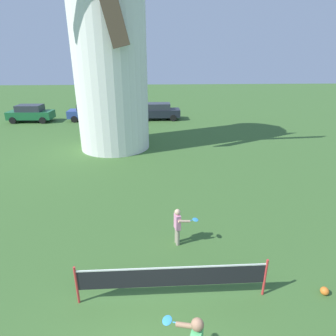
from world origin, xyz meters
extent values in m
cylinder|color=white|center=(-2.45, 15.26, 5.66)|extent=(4.47, 4.47, 11.33)
cylinder|color=red|center=(-1.89, 2.16, 0.55)|extent=(0.06, 0.06, 1.10)
cylinder|color=red|center=(2.81, 2.16, 0.55)|extent=(0.06, 0.06, 1.10)
cube|color=black|center=(0.46, 2.16, 0.68)|extent=(4.66, 0.01, 0.55)
cube|color=white|center=(0.46, 2.16, 0.97)|extent=(4.66, 0.02, 0.04)
sphere|color=#89664C|center=(0.76, 0.20, 1.41)|extent=(0.23, 0.23, 0.23)
cylinder|color=#89664C|center=(0.63, 0.45, 1.09)|extent=(0.47, 0.25, 0.18)
cylinder|color=#338CCC|center=(0.46, 0.52, 1.09)|extent=(0.22, 0.10, 0.04)
ellipsoid|color=#338CCC|center=(0.25, 0.59, 1.09)|extent=(0.25, 0.29, 0.03)
cylinder|color=#9E937F|center=(0.76, 4.49, 0.29)|extent=(0.12, 0.12, 0.58)
cylinder|color=#9E937F|center=(0.79, 4.35, 0.29)|extent=(0.12, 0.12, 0.58)
cube|color=pink|center=(0.78, 4.42, 0.84)|extent=(0.21, 0.31, 0.52)
sphere|color=#DBB28E|center=(0.78, 4.42, 1.19)|extent=(0.19, 0.19, 0.19)
cylinder|color=#DBB28E|center=(0.74, 4.60, 0.82)|extent=(0.08, 0.08, 0.39)
cylinder|color=#DBB28E|center=(0.98, 4.30, 0.92)|extent=(0.40, 0.17, 0.15)
cylinder|color=#338CCC|center=(1.13, 4.33, 0.92)|extent=(0.22, 0.07, 0.04)
ellipsoid|color=#338CCC|center=(1.35, 4.38, 0.92)|extent=(0.23, 0.27, 0.03)
sphere|color=orange|center=(4.41, 2.07, 0.11)|extent=(0.21, 0.21, 0.21)
cube|color=#1E6638|center=(-11.22, 23.69, 0.65)|extent=(4.01, 1.84, 0.70)
cube|color=#2D333D|center=(-11.22, 23.69, 1.28)|extent=(2.26, 1.57, 0.56)
cylinder|color=black|center=(-9.85, 24.49, 0.30)|extent=(0.61, 0.20, 0.60)
cylinder|color=black|center=(-9.90, 22.79, 0.30)|extent=(0.61, 0.20, 0.60)
cylinder|color=black|center=(-12.53, 24.58, 0.30)|extent=(0.61, 0.20, 0.60)
cylinder|color=black|center=(-12.59, 22.88, 0.30)|extent=(0.61, 0.20, 0.60)
cube|color=#334C99|center=(-5.73, 24.01, 0.65)|extent=(4.26, 1.76, 0.70)
cube|color=#2D333D|center=(-5.73, 24.01, 1.28)|extent=(2.40, 1.53, 0.56)
cylinder|color=black|center=(-4.30, 24.88, 0.30)|extent=(0.60, 0.19, 0.60)
cylinder|color=black|center=(-4.27, 23.18, 0.30)|extent=(0.60, 0.19, 0.60)
cylinder|color=black|center=(-7.18, 24.84, 0.30)|extent=(0.60, 0.19, 0.60)
cylinder|color=black|center=(-7.15, 23.14, 0.30)|extent=(0.60, 0.19, 0.60)
cube|color=#1E232D|center=(0.56, 24.01, 0.65)|extent=(4.26, 1.71, 0.70)
cube|color=#2D333D|center=(0.56, 24.01, 1.28)|extent=(2.39, 1.50, 0.56)
cylinder|color=black|center=(2.01, 24.86, 0.30)|extent=(0.60, 0.18, 0.60)
cylinder|color=black|center=(2.00, 23.16, 0.30)|extent=(0.60, 0.18, 0.60)
cylinder|color=black|center=(-0.89, 24.86, 0.30)|extent=(0.60, 0.18, 0.60)
cylinder|color=black|center=(-0.89, 23.16, 0.30)|extent=(0.60, 0.18, 0.60)
camera|label=1|loc=(0.04, -3.37, 5.78)|focal=30.44mm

